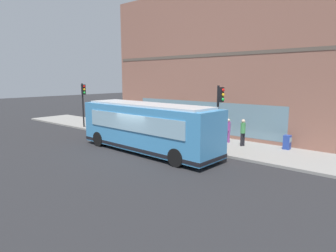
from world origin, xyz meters
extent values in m
plane|color=#262628|center=(0.00, 0.00, 0.00)|extent=(120.00, 120.00, 0.00)
cube|color=gray|center=(4.83, 0.00, 0.07)|extent=(4.47, 40.00, 0.15)
cube|color=#8C5B4C|center=(11.85, 0.00, 5.78)|extent=(9.57, 19.01, 11.56)
cube|color=brown|center=(7.22, 0.00, 6.36)|extent=(0.36, 18.63, 0.24)
cube|color=slate|center=(7.12, 0.00, 1.60)|extent=(0.12, 13.31, 2.40)
cube|color=#3F8CC6|center=(0.62, -0.12, 1.60)|extent=(2.91, 10.10, 2.70)
cube|color=silver|center=(0.62, -0.12, 3.01)|extent=(2.50, 9.08, 0.12)
cube|color=#8CB2C6|center=(0.83, 4.86, 2.05)|extent=(2.20, 0.17, 1.20)
cube|color=#8CB2C6|center=(1.89, -0.17, 2.00)|extent=(0.40, 8.20, 1.00)
cube|color=#8CB2C6|center=(-0.65, -0.07, 2.00)|extent=(0.40, 8.20, 1.00)
cube|color=black|center=(0.62, -0.12, 0.43)|extent=(2.95, 10.14, 0.20)
cylinder|color=black|center=(1.92, 3.43, 0.50)|extent=(0.34, 1.01, 1.00)
cylinder|color=black|center=(-0.38, 3.53, 0.50)|extent=(0.34, 1.01, 1.00)
cylinder|color=black|center=(1.63, -3.56, 0.50)|extent=(0.34, 1.01, 1.00)
cylinder|color=black|center=(-0.67, -3.47, 0.50)|extent=(0.34, 1.01, 1.00)
cylinder|color=black|center=(3.18, -3.65, 2.17)|extent=(0.14, 0.14, 4.04)
cube|color=black|center=(3.18, -3.84, 3.64)|extent=(0.32, 0.24, 0.90)
sphere|color=red|center=(3.18, -3.97, 3.92)|extent=(0.20, 0.20, 0.20)
sphere|color=yellow|center=(3.18, -3.97, 3.64)|extent=(0.20, 0.20, 0.20)
sphere|color=green|center=(3.18, -3.97, 3.36)|extent=(0.20, 0.20, 0.20)
cylinder|color=black|center=(3.10, 10.48, 2.16)|extent=(0.14, 0.14, 4.01)
cube|color=black|center=(3.10, 10.29, 3.61)|extent=(0.32, 0.24, 0.90)
sphere|color=red|center=(3.10, 10.16, 3.89)|extent=(0.20, 0.20, 0.20)
sphere|color=yellow|center=(3.10, 10.16, 3.61)|extent=(0.20, 0.20, 0.20)
sphere|color=green|center=(3.10, 10.16, 3.33)|extent=(0.20, 0.20, 0.20)
cylinder|color=gold|center=(4.47, -1.47, 0.43)|extent=(0.24, 0.24, 0.55)
sphere|color=gold|center=(4.47, -1.47, 0.78)|extent=(0.22, 0.22, 0.22)
cylinder|color=gold|center=(4.47, -1.64, 0.48)|extent=(0.10, 0.12, 0.10)
cylinder|color=gold|center=(4.64, -1.47, 0.48)|extent=(0.12, 0.10, 0.10)
cylinder|color=#B23338|center=(5.46, 2.59, 0.53)|extent=(0.14, 0.14, 0.76)
cylinder|color=#B23338|center=(5.62, 2.65, 0.53)|extent=(0.14, 0.14, 0.76)
cylinder|color=gold|center=(5.54, 2.62, 1.21)|extent=(0.32, 0.32, 0.60)
sphere|color=#9E704C|center=(5.54, 2.62, 1.62)|extent=(0.21, 0.21, 0.21)
cylinder|color=black|center=(5.31, -4.27, 0.59)|extent=(0.14, 0.14, 0.87)
cylinder|color=black|center=(5.47, -4.35, 0.59)|extent=(0.14, 0.14, 0.87)
cylinder|color=#3F8C4C|center=(5.39, -4.31, 1.37)|extent=(0.32, 0.32, 0.69)
sphere|color=beige|center=(5.39, -4.31, 1.83)|extent=(0.24, 0.24, 0.24)
cylinder|color=#3359A5|center=(5.85, -1.05, 0.54)|extent=(0.14, 0.14, 0.77)
cylinder|color=#3359A5|center=(5.86, -1.23, 0.54)|extent=(0.14, 0.14, 0.77)
cylinder|color=#3F8C4C|center=(5.86, -1.14, 1.23)|extent=(0.32, 0.32, 0.61)
sphere|color=tan|center=(5.86, -1.14, 1.64)|extent=(0.21, 0.21, 0.21)
cylinder|color=#8C3F8C|center=(5.78, -2.95, 0.56)|extent=(0.14, 0.14, 0.82)
cylinder|color=#8C3F8C|center=(5.72, -3.12, 0.56)|extent=(0.14, 0.14, 0.82)
cylinder|color=#8C3F8C|center=(5.75, -3.03, 1.29)|extent=(0.32, 0.32, 0.65)
sphere|color=beige|center=(5.75, -3.03, 1.72)|extent=(0.22, 0.22, 0.22)
cube|color=#263F99|center=(6.40, -6.87, 0.60)|extent=(0.44, 0.40, 0.90)
cube|color=#8CB2C6|center=(6.40, -7.08, 0.78)|extent=(0.35, 0.03, 0.30)
camera|label=1|loc=(-12.14, -12.50, 4.60)|focal=30.72mm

